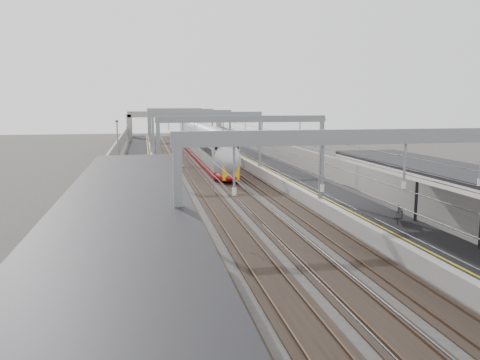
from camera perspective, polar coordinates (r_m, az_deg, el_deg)
name	(u,v)px	position (r m, az deg, el deg)	size (l,w,h in m)	color
platform_left	(139,171)	(58.08, -12.16, 1.13)	(4.00, 120.00, 1.00)	black
platform_right	(267,167)	(60.05, 3.29, 1.58)	(4.00, 120.00, 1.00)	black
tracks	(205,172)	(58.59, -4.30, 0.93)	(11.40, 140.00, 0.20)	black
overhead_line	(198,122)	(64.60, -5.12, 7.12)	(13.00, 140.00, 6.60)	gray
canopy_left	(124,207)	(15.89, -13.99, -3.19)	(4.40, 30.00, 4.24)	black
overbridge	(175,118)	(112.81, -7.92, 7.50)	(22.00, 2.20, 6.90)	gray
wall_left	(112,162)	(58.06, -15.36, 2.10)	(0.30, 120.00, 3.20)	gray
wall_right	(291,158)	(60.81, 6.22, 2.68)	(0.30, 120.00, 3.20)	gray
train	(203,145)	(72.56, -4.58, 4.23)	(2.85, 51.92, 4.50)	maroon
bench	(398,213)	(31.45, 18.72, -3.88)	(1.16, 1.89, 0.95)	black
signal_green	(158,142)	(77.37, -10.01, 4.58)	(0.32, 0.32, 3.48)	black
signal_red_near	(209,141)	(78.38, -3.85, 4.76)	(0.32, 0.32, 3.48)	black
signal_red_far	(217,139)	(83.91, -2.85, 5.06)	(0.32, 0.32, 3.48)	black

